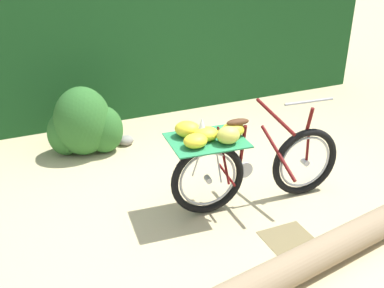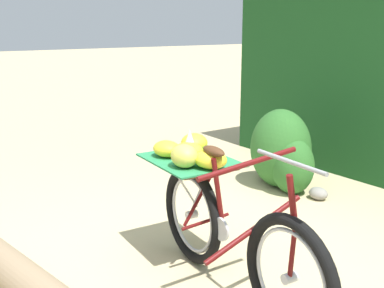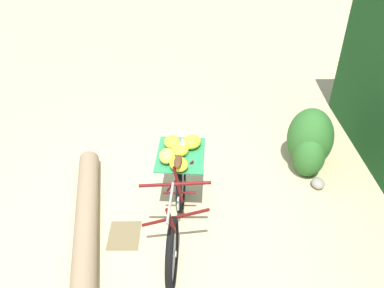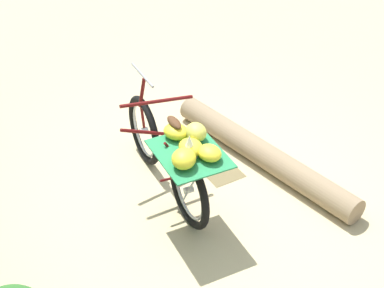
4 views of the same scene
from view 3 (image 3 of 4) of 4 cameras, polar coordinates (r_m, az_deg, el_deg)
name	(u,v)px [view 3 (image 3 of 4)]	position (r m, az deg, el deg)	size (l,w,h in m)	color
ground_plane	(175,226)	(4.77, -2.46, -11.69)	(60.00, 60.00, 0.00)	#C6B284
bicycle	(178,193)	(4.40, -2.03, -7.09)	(1.79, 0.71, 1.03)	black
fallen_log	(86,221)	(4.81, -14.89, -10.57)	(0.26, 0.26, 2.38)	#937A5B
shrub_cluster	(310,142)	(5.66, 16.47, 0.34)	(0.89, 0.61, 0.85)	#2D6628
path_stone	(318,183)	(5.47, 17.58, -5.37)	(0.20, 0.17, 0.12)	gray
leaf_litter_patch	(124,235)	(4.73, -9.66, -12.76)	(0.44, 0.36, 0.01)	olive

